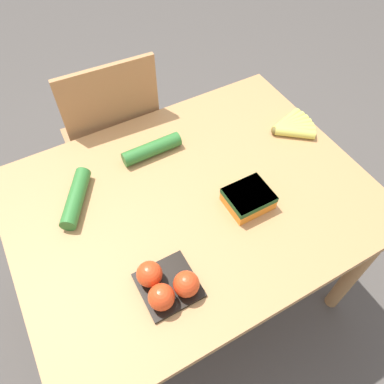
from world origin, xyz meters
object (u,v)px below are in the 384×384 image
carrot_bag (248,198)px  cucumber_near (152,149)px  banana_bunch (291,127)px  tomato_pack (166,285)px  cucumber_far (76,198)px  chair (115,143)px

carrot_bag → cucumber_near: (-0.18, 0.36, -0.01)m
banana_bunch → tomato_pack: bearing=-153.9°
cucumber_near → carrot_bag: bearing=-63.3°
banana_bunch → tomato_pack: (-0.73, -0.36, 0.02)m
cucumber_near → cucumber_far: bearing=-165.9°
carrot_bag → banana_bunch: bearing=31.4°
banana_bunch → cucumber_near: bearing=164.5°
tomato_pack → cucumber_far: 0.45m
carrot_bag → tomato_pack: bearing=-159.2°
banana_bunch → carrot_bag: 0.41m
chair → tomato_pack: (-0.15, -0.87, 0.28)m
tomato_pack → cucumber_far: (-0.12, 0.43, -0.01)m
tomato_pack → carrot_bag: bearing=20.8°
cucumber_far → carrot_bag: bearing=-29.5°
tomato_pack → banana_bunch: bearing=26.1°
cucumber_near → cucumber_far: (-0.32, -0.08, 0.00)m
carrot_bag → cucumber_far: carrot_bag is taller
chair → tomato_pack: bearing=83.2°
chair → banana_bunch: chair is taller
banana_bunch → cucumber_near: 0.56m
carrot_bag → cucumber_near: 0.41m
banana_bunch → cucumber_far: bearing=175.4°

